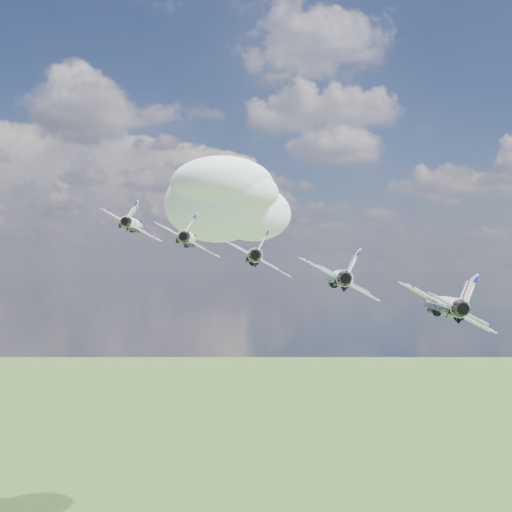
{
  "coord_description": "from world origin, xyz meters",
  "views": [
    {
      "loc": [
        7.99,
        -72.88,
        142.8
      ],
      "look_at": [
        11.54,
        6.82,
        144.02
      ],
      "focal_mm": 45.0,
      "sensor_mm": 36.0,
      "label": 1
    }
  ],
  "objects_px": {
    "jet_0": "(134,224)",
    "jet_4": "(442,304)",
    "jet_2": "(256,256)",
    "jet_1": "(189,239)",
    "jet_3": "(338,277)"
  },
  "relations": [
    {
      "from": "jet_0",
      "to": "jet_4",
      "type": "xyz_separation_m",
      "value": [
        35.15,
        -34.99,
        -10.04
      ]
    },
    {
      "from": "jet_1",
      "to": "jet_2",
      "type": "bearing_deg",
      "value": -41.5
    },
    {
      "from": "jet_3",
      "to": "jet_4",
      "type": "xyz_separation_m",
      "value": [
        8.79,
        -8.75,
        -2.51
      ]
    },
    {
      "from": "jet_4",
      "to": "jet_2",
      "type": "bearing_deg",
      "value": 138.5
    },
    {
      "from": "jet_0",
      "to": "jet_4",
      "type": "relative_size",
      "value": 1.0
    },
    {
      "from": "jet_2",
      "to": "jet_4",
      "type": "bearing_deg",
      "value": -41.5
    },
    {
      "from": "jet_1",
      "to": "jet_2",
      "type": "xyz_separation_m",
      "value": [
        8.79,
        -8.75,
        -2.51
      ]
    },
    {
      "from": "jet_2",
      "to": "jet_3",
      "type": "distance_m",
      "value": 12.65
    },
    {
      "from": "jet_1",
      "to": "jet_2",
      "type": "distance_m",
      "value": 12.65
    },
    {
      "from": "jet_1",
      "to": "jet_4",
      "type": "xyz_separation_m",
      "value": [
        26.36,
        -26.24,
        -7.53
      ]
    },
    {
      "from": "jet_3",
      "to": "jet_2",
      "type": "bearing_deg",
      "value": 138.5
    },
    {
      "from": "jet_2",
      "to": "jet_3",
      "type": "bearing_deg",
      "value": -41.5
    },
    {
      "from": "jet_0",
      "to": "jet_4",
      "type": "bearing_deg",
      "value": -41.5
    },
    {
      "from": "jet_1",
      "to": "jet_0",
      "type": "bearing_deg",
      "value": 138.5
    },
    {
      "from": "jet_2",
      "to": "jet_4",
      "type": "height_order",
      "value": "jet_2"
    }
  ]
}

